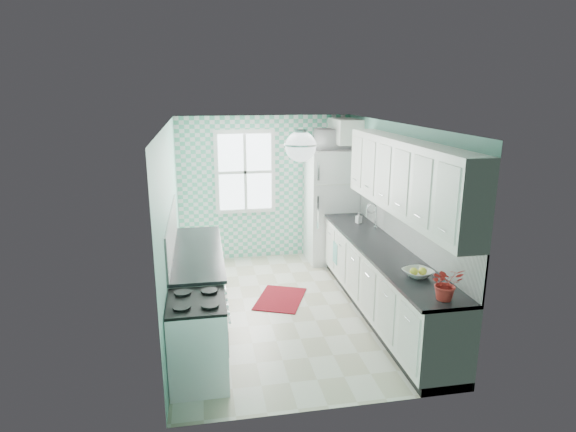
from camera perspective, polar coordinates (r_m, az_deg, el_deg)
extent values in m
cube|color=beige|center=(6.77, -0.04, -10.92)|extent=(3.00, 4.40, 0.02)
cube|color=white|center=(6.11, -0.04, 10.87)|extent=(3.00, 4.40, 0.02)
cube|color=#7AC1AE|center=(8.45, -2.73, 3.35)|extent=(3.00, 0.02, 2.50)
cube|color=#7AC1AE|center=(4.29, 5.31, -8.38)|extent=(3.00, 0.02, 2.50)
cube|color=#7AC1AE|center=(6.24, -13.81, -1.24)|extent=(0.02, 4.40, 2.50)
cube|color=#7AC1AE|center=(6.75, 12.67, 0.04)|extent=(0.02, 4.40, 2.50)
cube|color=#5BC69F|center=(8.43, -2.71, 3.32)|extent=(3.00, 0.01, 2.50)
cube|color=white|center=(8.31, -5.11, 5.22)|extent=(1.04, 0.05, 1.44)
cube|color=white|center=(8.29, -5.10, 5.20)|extent=(0.90, 0.02, 1.30)
cube|color=white|center=(6.40, 13.84, -1.35)|extent=(0.02, 3.60, 0.51)
cube|color=white|center=(6.19, -13.61, -1.91)|extent=(0.02, 2.15, 0.51)
cube|color=white|center=(6.01, 13.68, 4.51)|extent=(0.33, 3.20, 0.90)
cube|color=white|center=(8.21, 6.72, 9.99)|extent=(0.40, 0.74, 0.40)
cylinder|color=silver|center=(5.33, 1.52, 9.95)|extent=(0.14, 0.14, 0.04)
cylinder|color=silver|center=(5.34, 1.52, 9.20)|extent=(0.02, 0.02, 0.12)
sphere|color=white|center=(5.35, 1.51, 8.24)|extent=(0.34, 0.34, 0.34)
cube|color=white|center=(6.54, 11.11, -7.77)|extent=(0.60, 3.60, 0.90)
cube|color=black|center=(6.37, 11.19, -3.88)|extent=(0.63, 3.60, 0.04)
cube|color=white|center=(6.42, -10.61, -8.17)|extent=(0.60, 2.15, 0.90)
cube|color=black|center=(6.26, -10.68, -4.20)|extent=(0.63, 2.15, 0.04)
cube|color=white|center=(8.36, 5.22, 1.25)|extent=(0.85, 0.80, 1.95)
cube|color=silver|center=(7.88, 6.08, 3.74)|extent=(0.83, 0.01, 0.02)
cube|color=silver|center=(7.73, 3.63, 5.34)|extent=(0.03, 0.03, 0.30)
cube|color=silver|center=(7.88, 3.54, 0.43)|extent=(0.03, 0.03, 0.54)
cube|color=white|center=(5.15, -10.59, -14.29)|extent=(0.58, 0.73, 0.87)
cube|color=black|center=(4.96, -10.83, -9.91)|extent=(0.58, 0.73, 0.03)
cube|color=black|center=(5.13, -7.25, -13.60)|extent=(0.01, 0.48, 0.29)
cube|color=silver|center=(7.10, 8.95, -1.82)|extent=(0.49, 0.41, 0.12)
cylinder|color=silver|center=(7.10, 10.36, -0.20)|extent=(0.02, 0.02, 0.30)
torus|color=silver|center=(7.03, 9.91, 1.27)|extent=(0.16, 0.02, 0.16)
cube|color=maroon|center=(7.02, -0.92, -9.78)|extent=(0.90, 1.04, 0.01)
cube|color=teal|center=(7.47, 5.62, -4.39)|extent=(0.09, 0.21, 0.33)
imported|color=white|center=(5.50, 15.16, -6.55)|extent=(0.39, 0.39, 0.08)
imported|color=#AF090F|center=(4.95, 18.24, -7.58)|extent=(0.32, 0.28, 0.34)
imported|color=#8DB2BA|center=(7.43, 8.38, -0.20)|extent=(0.10, 0.10, 0.17)
imported|color=white|center=(8.17, 5.41, 9.07)|extent=(0.63, 0.44, 0.34)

